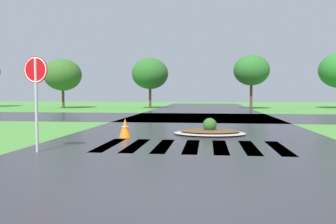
% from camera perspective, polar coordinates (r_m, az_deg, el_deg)
% --- Properties ---
extents(ground_plane, '(120.00, 120.00, 0.10)m').
position_cam_1_polar(ground_plane, '(5.23, 0.82, -16.25)').
color(ground_plane, '#478438').
extents(asphalt_roadway, '(10.25, 80.00, 0.01)m').
position_cam_1_polar(asphalt_roadway, '(15.01, 4.82, -3.26)').
color(asphalt_roadway, '#2B2B30').
rests_on(asphalt_roadway, ground).
extents(asphalt_cross_road, '(90.00, 9.22, 0.01)m').
position_cam_1_polar(asphalt_cross_road, '(23.64, 5.56, -0.90)').
color(asphalt_cross_road, '#2B2B30').
rests_on(asphalt_cross_road, ground).
extents(crosswalk_stripes, '(5.85, 2.93, 0.01)m').
position_cam_1_polar(crosswalk_stripes, '(10.76, 4.01, -5.83)').
color(crosswalk_stripes, white).
rests_on(crosswalk_stripes, ground).
extents(stop_sign, '(0.76, 0.14, 2.73)m').
position_cam_1_polar(stop_sign, '(10.30, -21.49, 4.90)').
color(stop_sign, '#B2B5BA').
rests_on(stop_sign, ground).
extents(median_island, '(2.94, 2.08, 0.68)m').
position_cam_1_polar(median_island, '(13.91, 7.08, -3.25)').
color(median_island, '#9E9B93').
rests_on(median_island, ground).
extents(traffic_cone, '(0.46, 0.46, 0.72)m').
position_cam_1_polar(traffic_cone, '(13.05, -7.29, -2.70)').
color(traffic_cone, orange).
rests_on(traffic_cone, ground).
extents(background_treeline, '(46.15, 7.10, 6.18)m').
position_cam_1_polar(background_treeline, '(37.99, -1.55, 6.80)').
color(background_treeline, '#4C3823').
rests_on(background_treeline, ground).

